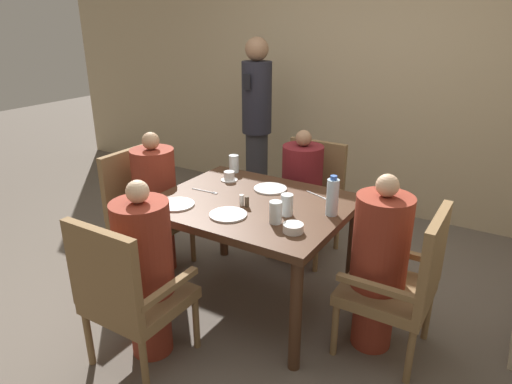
{
  "coord_description": "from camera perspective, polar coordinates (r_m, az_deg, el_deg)",
  "views": [
    {
      "loc": [
        1.45,
        -2.33,
        1.9
      ],
      "look_at": [
        0.0,
        0.05,
        0.81
      ],
      "focal_mm": 32.0,
      "sensor_mm": 36.0,
      "label": 1
    }
  ],
  "objects": [
    {
      "name": "fork_beside_plate",
      "position": [
        3.15,
        -6.12,
        0.06
      ],
      "size": [
        0.2,
        0.03,
        0.0
      ],
      "color": "silver",
      "rests_on": "dining_table"
    },
    {
      "name": "knife_beside_plate",
      "position": [
        3.08,
        7.92,
        -0.52
      ],
      "size": [
        0.21,
        0.09,
        0.0
      ],
      "color": "silver",
      "rests_on": "dining_table"
    },
    {
      "name": "wall_back",
      "position": [
        4.66,
        13.54,
        14.7
      ],
      "size": [
        8.0,
        0.06,
        2.8
      ],
      "color": "tan",
      "rests_on": "ground_plane"
    },
    {
      "name": "plate_main_right",
      "position": [
        2.95,
        -9.92,
        -1.54
      ],
      "size": [
        0.23,
        0.23,
        0.01
      ],
      "color": "white",
      "rests_on": "dining_table"
    },
    {
      "name": "teacup_with_saucer",
      "position": [
        3.34,
        -3.37,
        1.94
      ],
      "size": [
        0.12,
        0.12,
        0.07
      ],
      "color": "white",
      "rests_on": "dining_table"
    },
    {
      "name": "ground_plane",
      "position": [
        3.34,
        -0.46,
        -13.3
      ],
      "size": [
        16.0,
        16.0,
        0.0
      ],
      "primitive_type": "plane",
      "color": "#60564C"
    },
    {
      "name": "chair_near_corner",
      "position": [
        2.63,
        -15.77,
        -11.95
      ],
      "size": [
        0.5,
        0.5,
        0.93
      ],
      "color": "brown",
      "rests_on": "ground_plane"
    },
    {
      "name": "standing_host",
      "position": [
        4.54,
        0.1,
        8.9
      ],
      "size": [
        0.29,
        0.33,
        1.7
      ],
      "color": "#2D2D33",
      "rests_on": "ground_plane"
    },
    {
      "name": "water_bottle",
      "position": [
        2.77,
        9.54,
        -0.6
      ],
      "size": [
        0.07,
        0.07,
        0.25
      ],
      "color": "silver",
      "rests_on": "dining_table"
    },
    {
      "name": "pepper_shaker",
      "position": [
        2.88,
        -1.15,
        -1.21
      ],
      "size": [
        0.03,
        0.03,
        0.07
      ],
      "color": "#4C3D2D",
      "rests_on": "dining_table"
    },
    {
      "name": "bowl_small",
      "position": [
        2.56,
        4.67,
        -4.51
      ],
      "size": [
        0.12,
        0.12,
        0.05
      ],
      "color": "white",
      "rests_on": "dining_table"
    },
    {
      "name": "diner_in_right_chair",
      "position": [
        2.75,
        15.1,
        -8.51
      ],
      "size": [
        0.32,
        0.32,
        1.1
      ],
      "color": "maroon",
      "rests_on": "ground_plane"
    },
    {
      "name": "salt_shaker",
      "position": [
        2.9,
        -1.8,
        -1.02
      ],
      "size": [
        0.03,
        0.03,
        0.07
      ],
      "color": "white",
      "rests_on": "dining_table"
    },
    {
      "name": "diner_in_near_chair",
      "position": [
        2.68,
        -13.66,
        -9.33
      ],
      "size": [
        0.32,
        0.32,
        1.09
      ],
      "color": "maroon",
      "rests_on": "ground_plane"
    },
    {
      "name": "diner_in_far_chair",
      "position": [
        3.66,
        5.7,
        -0.33
      ],
      "size": [
        0.32,
        0.32,
        1.08
      ],
      "color": "maroon",
      "rests_on": "ground_plane"
    },
    {
      "name": "chair_far_side",
      "position": [
        3.8,
        6.63,
        -0.54
      ],
      "size": [
        0.5,
        0.5,
        0.93
      ],
      "color": "brown",
      "rests_on": "ground_plane"
    },
    {
      "name": "chair_left_side",
      "position": [
        3.67,
        -13.95,
        -1.91
      ],
      "size": [
        0.5,
        0.5,
        0.93
      ],
      "color": "brown",
      "rests_on": "ground_plane"
    },
    {
      "name": "diner_in_left_chair",
      "position": [
        3.54,
        -12.4,
        -1.22
      ],
      "size": [
        0.32,
        0.32,
        1.11
      ],
      "color": "maroon",
      "rests_on": "ground_plane"
    },
    {
      "name": "plate_main_left",
      "position": [
        3.17,
        1.79,
        0.43
      ],
      "size": [
        0.23,
        0.23,
        0.01
      ],
      "color": "white",
      "rests_on": "dining_table"
    },
    {
      "name": "dining_table",
      "position": [
        3.01,
        -0.5,
        -2.87
      ],
      "size": [
        1.23,
        1.0,
        0.76
      ],
      "color": "#422819",
      "rests_on": "ground_plane"
    },
    {
      "name": "chair_right_side",
      "position": [
        2.76,
        17.86,
        -10.56
      ],
      "size": [
        0.5,
        0.5,
        0.93
      ],
      "color": "brown",
      "rests_on": "ground_plane"
    },
    {
      "name": "glass_tall_far",
      "position": [
        2.76,
        3.88,
        -1.61
      ],
      "size": [
        0.08,
        0.08,
        0.13
      ],
      "color": "silver",
      "rests_on": "dining_table"
    },
    {
      "name": "plate_dessert_center",
      "position": [
        2.77,
        -3.51,
        -2.84
      ],
      "size": [
        0.23,
        0.23,
        0.01
      ],
      "color": "white",
      "rests_on": "dining_table"
    },
    {
      "name": "glass_tall_mid",
      "position": [
        2.65,
        2.47,
        -2.54
      ],
      "size": [
        0.08,
        0.08,
        0.13
      ],
      "color": "silver",
      "rests_on": "dining_table"
    },
    {
      "name": "glass_tall_near",
      "position": [
        3.51,
        -2.78,
        3.56
      ],
      "size": [
        0.08,
        0.08,
        0.13
      ],
      "color": "silver",
      "rests_on": "dining_table"
    }
  ]
}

